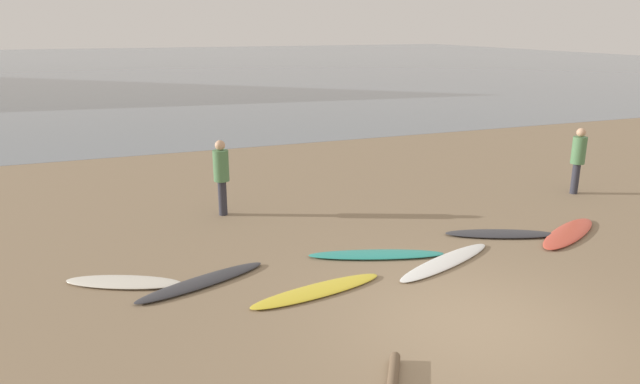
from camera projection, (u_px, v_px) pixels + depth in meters
The scene contains 11 objects.
ground_plane at pixel (278, 175), 17.54m from camera, with size 120.00×120.00×0.20m, color #8C7559.
ocean_water at pixel (141, 64), 65.74m from camera, with size 140.00×100.00×0.01m, color slate.
surfboard_0 at pixel (124, 282), 9.90m from camera, with size 2.05×0.54×0.08m, color silver.
surfboard_1 at pixel (202, 282), 9.91m from camera, with size 2.48×0.46×0.08m, color #333338.
surfboard_2 at pixel (317, 291), 9.59m from camera, with size 2.47×0.50×0.07m, color yellow.
surfboard_3 at pixel (376, 254), 11.08m from camera, with size 2.64×0.48×0.08m, color teal.
surfboard_4 at pixel (446, 262), 10.77m from camera, with size 2.63×0.48×0.06m, color white.
surfboard_5 at pixel (501, 234), 12.18m from camera, with size 2.34×0.52×0.09m, color #333338.
surfboard_6 at pixel (569, 233), 12.22m from camera, with size 2.48×0.60×0.09m, color #D84C38.
person_0 at pixel (221, 171), 13.24m from camera, with size 0.36×0.36×1.79m.
person_1 at pixel (578, 155), 14.96m from camera, with size 0.35×0.35×1.76m.
Camera 1 is at (-4.89, -6.32, 4.31)m, focal length 32.18 mm.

